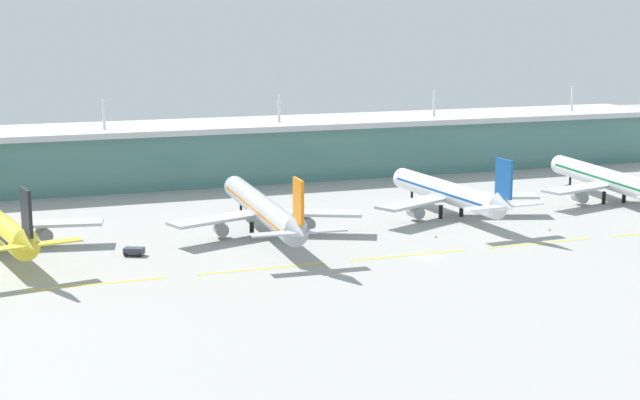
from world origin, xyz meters
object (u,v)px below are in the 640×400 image
safety_cone_left_wingtip (550,229)px  safety_cone_nose_front (436,236)px  airliner_near_middle (263,208)px  pushback_tug (134,251)px  airliner_farthest (612,180)px  airliner_far_middle (449,193)px

safety_cone_left_wingtip → safety_cone_nose_front: 30.31m
airliner_near_middle → pushback_tug: (-33.10, -10.74, -5.36)m
airliner_farthest → safety_cone_left_wingtip: airliner_farthest is taller
airliner_far_middle → safety_cone_nose_front: bearing=-124.1°
pushback_tug → safety_cone_nose_front: pushback_tug is taller
airliner_far_middle → safety_cone_left_wingtip: 29.40m
airliner_near_middle → airliner_far_middle: same height
pushback_tug → safety_cone_nose_front: 71.76m
airliner_far_middle → pushback_tug: 87.02m
airliner_far_middle → airliner_farthest: 53.29m
airliner_far_middle → pushback_tug: airliner_far_middle is taller
airliner_near_middle → safety_cone_nose_front: (38.33, -17.54, -6.11)m
airliner_far_middle → safety_cone_nose_front: airliner_far_middle is taller
safety_cone_nose_front → safety_cone_left_wingtip: bearing=-5.5°
safety_cone_nose_front → airliner_near_middle: bearing=155.4°
airliner_near_middle → safety_cone_left_wingtip: size_ratio=103.44×
airliner_far_middle → airliner_farthest: (53.27, 1.57, 0.01)m
pushback_tug → airliner_farthest: bearing=6.5°
pushback_tug → safety_cone_nose_front: bearing=-5.4°
airliner_near_middle → safety_cone_nose_front: bearing=-24.6°
safety_cone_left_wingtip → airliner_near_middle: bearing=163.4°
airliner_near_middle → airliner_far_middle: (52.58, 3.51, -0.01)m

